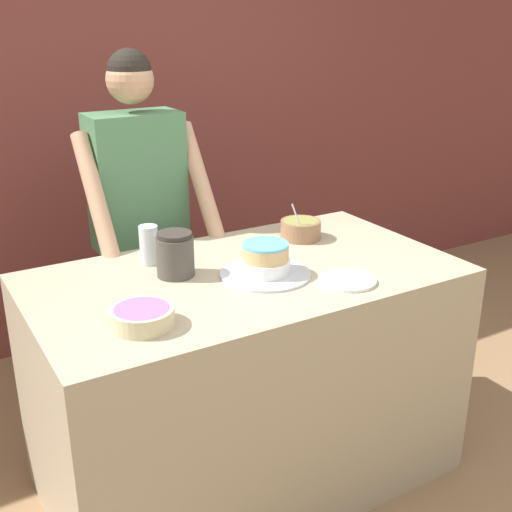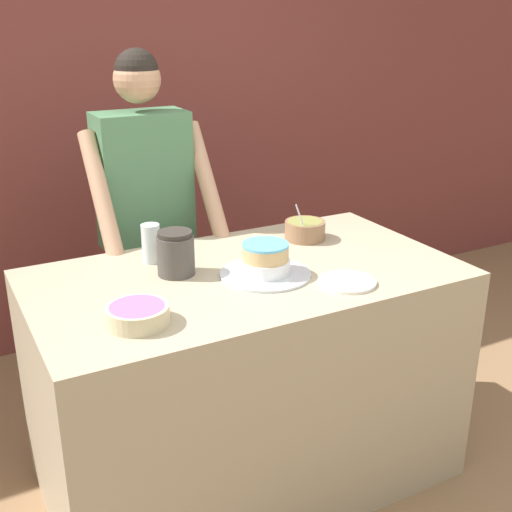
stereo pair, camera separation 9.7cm
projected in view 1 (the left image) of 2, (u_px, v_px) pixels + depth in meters
wall_back at (105, 120)px, 3.60m from camera, size 10.00×0.05×2.60m
counter at (246, 378)px, 2.62m from camera, size 1.63×0.91×0.94m
person_baker at (139, 204)px, 2.95m from camera, size 0.56×0.48×1.73m
cake at (265, 262)px, 2.40m from camera, size 0.35×0.35×0.13m
frosting_bowl_purple at (142, 316)px, 2.02m from camera, size 0.20×0.20×0.06m
frosting_bowl_olive at (301, 229)px, 2.80m from camera, size 0.18×0.18×0.17m
drinking_glass at (149, 245)px, 2.51m from camera, size 0.07×0.07×0.16m
ceramic_plate at (347, 280)px, 2.36m from camera, size 0.21×0.21×0.01m
stoneware_jar at (175, 255)px, 2.39m from camera, size 0.14×0.14×0.17m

